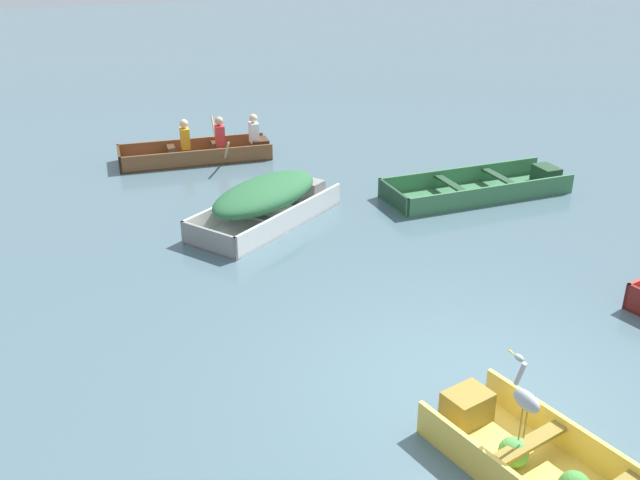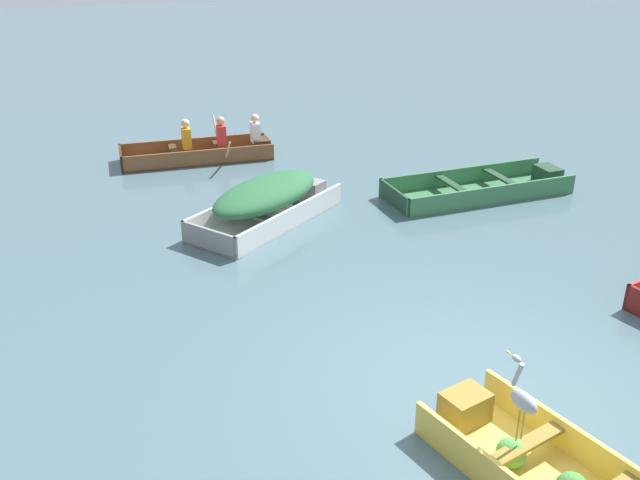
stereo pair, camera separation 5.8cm
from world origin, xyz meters
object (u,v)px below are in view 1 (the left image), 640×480
dinghy_yellow_foreground (549,473)px  heron_on_dinghy (526,397)px  skiff_white_near_moored (266,198)px  skiff_green_mid_moored (483,188)px  rowboat_wooden_brown_with_crew (205,150)px

dinghy_yellow_foreground → heron_on_dinghy: (-0.17, 0.27, 0.70)m
skiff_white_near_moored → skiff_green_mid_moored: 4.25m
dinghy_yellow_foreground → rowboat_wooden_brown_with_crew: (-1.13, 10.70, 0.07)m
skiff_white_near_moored → heron_on_dinghy: heron_on_dinghy is taller
dinghy_yellow_foreground → heron_on_dinghy: heron_on_dinghy is taller
dinghy_yellow_foreground → rowboat_wooden_brown_with_crew: 10.76m
skiff_white_near_moored → rowboat_wooden_brown_with_crew: (-0.33, 3.80, -0.23)m
heron_on_dinghy → skiff_green_mid_moored: bearing=61.3°
skiff_white_near_moored → skiff_green_mid_moored: size_ratio=0.84×
skiff_green_mid_moored → heron_on_dinghy: size_ratio=4.27×
heron_on_dinghy → skiff_white_near_moored: bearing=95.5°
dinghy_yellow_foreground → skiff_white_near_moored: (-0.80, 6.90, 0.30)m
skiff_white_near_moored → rowboat_wooden_brown_with_crew: rowboat_wooden_brown_with_crew is taller
skiff_green_mid_moored → rowboat_wooden_brown_with_crew: bearing=140.0°
dinghy_yellow_foreground → heron_on_dinghy: bearing=121.5°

